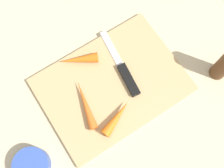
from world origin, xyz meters
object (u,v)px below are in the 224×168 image
object	(u,v)px
small_bowl	(32,165)
knife	(126,75)
cutting_board	(112,85)
carrot_longest	(86,104)
carrot_medium	(79,60)
carrot_shortest	(117,118)

from	to	relation	value
small_bowl	knife	bearing A→B (deg)	11.76
cutting_board	small_bowl	xyz separation A→B (m)	(-0.27, -0.07, 0.01)
knife	carrot_longest	xyz separation A→B (m)	(-0.13, -0.01, 0.01)
carrot_medium	small_bowl	distance (m)	0.28
carrot_shortest	carrot_longest	size ratio (longest dim) A/B	0.77
knife	carrot_medium	bearing A→B (deg)	45.56
small_bowl	carrot_shortest	bearing A→B (deg)	-3.80
cutting_board	small_bowl	distance (m)	0.28
carrot_shortest	carrot_longest	bearing A→B (deg)	101.85
cutting_board	knife	size ratio (longest dim) A/B	1.79
carrot_longest	small_bowl	distance (m)	0.19
carrot_longest	cutting_board	bearing A→B (deg)	-69.35
carrot_longest	knife	bearing A→B (deg)	-72.81
knife	carrot_medium	world-z (taller)	carrot_medium
knife	carrot_medium	xyz separation A→B (m)	(-0.08, 0.10, 0.01)
knife	small_bowl	world-z (taller)	small_bowl
knife	carrot_shortest	bearing A→B (deg)	141.14
carrot_medium	carrot_longest	bearing A→B (deg)	92.37
carrot_longest	carrot_medium	bearing A→B (deg)	-10.43
cutting_board	carrot_shortest	distance (m)	0.09
carrot_longest	small_bowl	size ratio (longest dim) A/B	1.51
small_bowl	carrot_medium	bearing A→B (deg)	35.77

